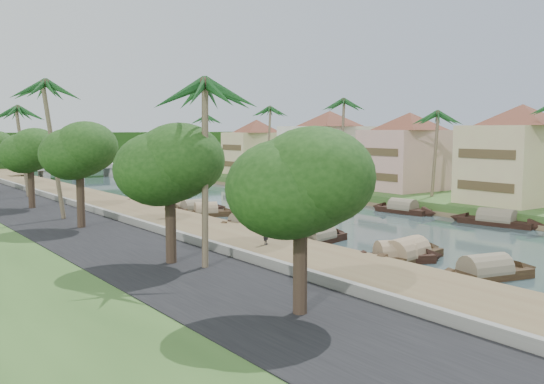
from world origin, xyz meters
TOP-DOWN VIEW (x-y plane):
  - ground at (0.00, 0.00)m, footprint 220.00×220.00m
  - left_bank at (-16.00, 20.00)m, footprint 10.00×180.00m
  - right_bank at (19.00, 20.00)m, footprint 16.00×180.00m
  - road at (-24.50, 20.00)m, footprint 8.00×180.00m
  - retaining_wall at (-20.20, 20.00)m, footprint 0.40×180.00m
  - far_right_fill at (56.00, 20.00)m, footprint 60.00×220.00m
  - treeline at (0.00, 100.00)m, footprint 120.00×14.00m
  - bridge at (0.00, 72.00)m, footprint 28.00×4.00m
  - building_near at (18.99, -2.00)m, footprint 14.85×14.85m
  - building_mid at (19.99, 14.00)m, footprint 14.11×14.11m
  - building_far at (18.99, 28.00)m, footprint 15.59×15.59m
  - building_distant at (19.99, 48.00)m, footprint 12.62×12.62m
  - sampan_0 at (-8.23, -16.81)m, footprint 8.49×3.53m
  - sampan_1 at (-9.13, -10.54)m, footprint 7.29×4.36m
  - sampan_2 at (-8.24, -10.73)m, footprint 9.23×3.30m
  - sampan_3 at (-9.01, -2.41)m, footprint 8.28×3.68m
  - sampan_4 at (-9.06, -1.30)m, footprint 7.45×3.02m
  - sampan_5 at (-8.49, 2.17)m, footprint 6.97×4.12m
  - sampan_6 at (-9.75, 6.47)m, footprint 7.70×2.26m
  - sampan_7 at (-8.76, 6.56)m, footprint 8.11×2.97m
  - sampan_8 at (-8.65, 15.49)m, footprint 6.68×3.69m
  - sampan_9 at (-8.30, 18.41)m, footprint 7.94×1.83m
  - sampan_10 at (-9.77, 20.26)m, footprint 7.09×3.08m
  - sampan_11 at (-9.58, 20.71)m, footprint 7.29×3.38m
  - sampan_12 at (-8.50, 23.66)m, footprint 7.51×3.66m
  - sampan_13 at (-9.74, 27.74)m, footprint 7.38×2.49m
  - sampan_14 at (10.20, -5.31)m, footprint 3.54×9.71m
  - sampan_15 at (9.45, 5.39)m, footprint 2.69×8.37m
  - sampan_16 at (9.51, 26.24)m, footprint 3.45×9.04m
  - canoe_1 at (-7.25, -0.24)m, footprint 5.00×2.22m
  - canoe_2 at (-10.88, 19.39)m, footprint 6.03×1.33m
  - palm_1 at (16.00, 6.84)m, footprint 3.20×3.20m
  - palm_2 at (15.00, 21.13)m, footprint 3.20×3.20m
  - palm_3 at (16.00, 39.07)m, footprint 3.20×3.20m
  - palm_4 at (-23.00, -9.56)m, footprint 3.20×3.20m
  - palm_5 at (-24.00, 12.83)m, footprint 3.20×3.20m
  - palm_6 at (-22.00, 31.58)m, footprint 3.20×3.20m
  - palm_7 at (14.00, 54.98)m, footprint 3.20×3.20m
  - tree_0 at (-24.00, -19.01)m, footprint 4.91×4.91m
  - tree_1 at (-24.00, -7.46)m, footprint 5.02×5.02m
  - tree_2 at (-24.00, 7.63)m, footprint 4.80×4.80m
  - tree_3 at (-24.00, 21.62)m, footprint 4.62×4.62m
  - tree_6 at (24.00, 31.55)m, footprint 3.99×3.99m
  - person_near at (-14.85, -3.80)m, footprint 0.72×0.70m
  - person_far at (-14.81, 11.77)m, footprint 1.04×1.02m

SIDE VIEW (x-z plane):
  - ground at x=0.00m, z-range 0.00..0.00m
  - canoe_1 at x=-7.25m, z-range -0.30..0.50m
  - canoe_2 at x=-10.88m, z-range -0.33..0.53m
  - left_bank at x=-16.00m, z-range 0.00..0.80m
  - sampan_12 at x=-8.50m, z-range -0.51..1.32m
  - sampan_10 at x=-9.77m, z-range -0.57..1.39m
  - sampan_13 at x=-9.74m, z-range -0.60..1.42m
  - sampan_9 at x=-8.30m, z-range -0.60..1.43m
  - sampan_8 at x=-8.65m, z-range -0.62..1.44m
  - sampan_11 at x=-9.58m, z-range -0.62..1.45m
  - sampan_4 at x=-9.06m, z-range -0.63..1.46m
  - sampan_7 at x=-8.76m, z-range -0.65..1.48m
  - sampan_16 at x=9.51m, z-range -0.67..1.50m
  - sampan_1 at x=-9.13m, z-range -0.67..1.49m
  - sampan_3 at x=-9.01m, z-range -0.68..1.51m
  - sampan_0 at x=-8.23m, z-range -0.68..1.51m
  - sampan_15 at x=9.45m, z-range -0.69..1.52m
  - sampan_5 at x=-8.49m, z-range -0.68..1.51m
  - sampan_6 at x=-9.75m, z-range -0.72..1.55m
  - sampan_14 at x=10.20m, z-range -0.73..1.57m
  - sampan_2 at x=-8.24m, z-range -0.76..1.60m
  - far_right_fill at x=56.00m, z-range 0.00..1.15m
  - right_bank at x=19.00m, z-range 0.00..1.20m
  - road at x=-24.50m, z-range 0.00..1.40m
  - retaining_wall at x=-20.20m, z-range 0.80..1.90m
  - person_near at x=-14.85m, z-range 0.80..2.47m
  - person_far at x=-14.81m, z-range 0.80..2.49m
  - bridge at x=0.00m, z-range 0.52..2.92m
  - treeline at x=0.00m, z-range 0.00..8.00m
  - tree_6 at x=24.00m, z-range 2.64..9.02m
  - building_distant at x=19.99m, z-range 1.28..10.48m
  - building_mid at x=19.99m, z-range 1.28..10.98m
  - building_near at x=18.99m, z-range 1.28..11.48m
  - building_far at x=18.99m, z-range 1.28..11.48m
  - tree_0 at x=-24.00m, z-range 2.97..10.31m
  - tree_3 at x=-24.00m, z-range 3.05..10.35m
  - tree_1 at x=-24.00m, z-range 3.03..10.60m
  - tree_2 at x=-24.00m, z-range 3.22..11.02m
  - palm_1 at x=16.00m, z-range 4.93..15.91m
  - palm_7 at x=14.00m, z-range 5.11..16.51m
  - palm_6 at x=-22.00m, z-range 5.25..16.51m
  - palm_4 at x=-23.00m, z-range 5.34..16.80m
  - palm_3 at x=16.00m, z-range 5.59..18.02m
  - palm_2 at x=15.00m, z-range 5.81..18.71m
  - palm_5 at x=-24.00m, z-range 5.94..18.65m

